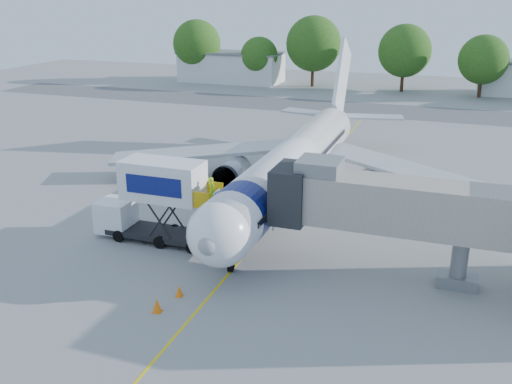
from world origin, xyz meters
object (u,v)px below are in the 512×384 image
(jet_bridge, at_px, (380,204))
(aircraft, at_px, (296,162))
(catering_hiloader, at_px, (155,201))
(ground_tug, at_px, (233,325))

(jet_bridge, bearing_deg, aircraft, 125.70)
(jet_bridge, distance_m, catering_hiloader, 14.35)
(aircraft, distance_m, jet_bridge, 13.77)
(aircraft, bearing_deg, catering_hiloader, -119.40)
(jet_bridge, height_order, catering_hiloader, jet_bridge)
(aircraft, height_order, catering_hiloader, aircraft)
(aircraft, relative_size, jet_bridge, 2.71)
(aircraft, height_order, ground_tug, aircraft)
(ground_tug, bearing_deg, aircraft, 75.70)
(catering_hiloader, relative_size, ground_tug, 2.41)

